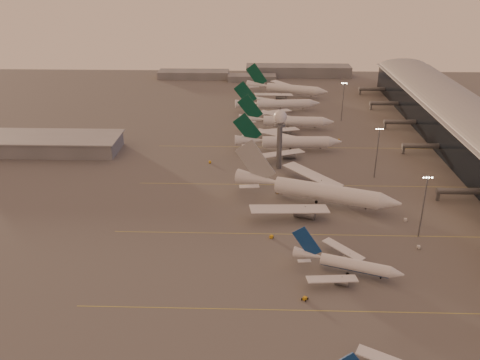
{
  "coord_description": "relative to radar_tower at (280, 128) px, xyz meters",
  "views": [
    {
      "loc": [
        -6.98,
        -112.64,
        96.89
      ],
      "look_at": [
        -12.92,
        80.69,
        10.78
      ],
      "focal_mm": 38.0,
      "sensor_mm": 36.0,
      "label": 1
    }
  ],
  "objects": [
    {
      "name": "mast_b",
      "position": [
        50.0,
        -65.0,
        -7.21
      ],
      "size": [
        3.6,
        0.56,
        25.0
      ],
      "color": "#5A5C61",
      "rests_on": "ground"
    },
    {
      "name": "gsv_truck_b",
      "position": [
        47.94,
        -73.99,
        -19.73
      ],
      "size": [
        6.21,
        3.08,
        2.4
      ],
      "color": "silver",
      "rests_on": "ground"
    },
    {
      "name": "gsv_tug_far",
      "position": [
        -1.55,
        -29.26,
        -20.5
      ],
      "size": [
        2.94,
        3.56,
        0.88
      ],
      "color": "gold",
      "rests_on": "ground"
    },
    {
      "name": "hangar",
      "position": [
        -125.0,
        20.0,
        -16.63
      ],
      "size": [
        82.0,
        27.0,
        8.5
      ],
      "color": "slate",
      "rests_on": "ground"
    },
    {
      "name": "narrowbody_mid",
      "position": [
        18.99,
        -90.02,
        -17.99
      ],
      "size": [
        35.91,
        28.15,
        14.6
      ],
      "color": "silver",
      "rests_on": "ground"
    },
    {
      "name": "taxiway_markings",
      "position": [
        25.0,
        -64.0,
        -20.94
      ],
      "size": [
        180.0,
        185.25,
        0.02
      ],
      "color": "gold",
      "rests_on": "ground"
    },
    {
      "name": "greentail_b",
      "position": [
        7.1,
        61.7,
        -17.21
      ],
      "size": [
        58.31,
        47.01,
        21.17
      ],
      "color": "silver",
      "rests_on": "ground"
    },
    {
      "name": "greentail_a",
      "position": [
        6.17,
        24.6,
        -17.2
      ],
      "size": [
        58.39,
        47.13,
        21.2
      ],
      "color": "silver",
      "rests_on": "ground"
    },
    {
      "name": "gsv_truck_c",
      "position": [
        -5.0,
        -67.76,
        -19.7
      ],
      "size": [
        5.35,
        6.16,
        2.45
      ],
      "color": "gold",
      "rests_on": "ground"
    },
    {
      "name": "mast_d",
      "position": [
        43.0,
        80.0,
        -7.21
      ],
      "size": [
        3.6,
        0.56,
        25.0
      ],
      "color": "#5A5C61",
      "rests_on": "ground"
    },
    {
      "name": "ground",
      "position": [
        -5.0,
        -120.0,
        -20.95
      ],
      "size": [
        700.0,
        700.0,
        0.0
      ],
      "primitive_type": "plane",
      "color": "#535151",
      "rests_on": "ground"
    },
    {
      "name": "gsv_tug_mid",
      "position": [
        3.97,
        -105.07,
        -20.41
      ],
      "size": [
        4.29,
        3.93,
        1.05
      ],
      "color": "gold",
      "rests_on": "ground"
    },
    {
      "name": "distant_horizon",
      "position": [
        -2.38,
        205.14,
        -17.06
      ],
      "size": [
        165.0,
        37.5,
        9.0
      ],
      "color": "slate",
      "rests_on": "ground"
    },
    {
      "name": "greentail_c",
      "position": [
        3.29,
        99.61,
        -17.22
      ],
      "size": [
        58.02,
        46.64,
        21.1
      ],
      "color": "silver",
      "rests_on": "ground"
    },
    {
      "name": "gsv_catering_b",
      "position": [
        48.46,
        -53.35,
        -18.69
      ],
      "size": [
        5.89,
        3.49,
        4.52
      ],
      "color": "silver",
      "rests_on": "ground"
    },
    {
      "name": "radar_tower",
      "position": [
        0.0,
        0.0,
        0.0
      ],
      "size": [
        6.4,
        6.4,
        31.1
      ],
      "color": "#5A5C61",
      "rests_on": "ground"
    },
    {
      "name": "gsv_tug_hangar",
      "position": [
        35.85,
        41.69,
        -20.47
      ],
      "size": [
        3.54,
        2.46,
        0.93
      ],
      "color": "gold",
      "rests_on": "ground"
    },
    {
      "name": "mast_c",
      "position": [
        45.0,
        -10.0,
        -7.21
      ],
      "size": [
        3.6,
        0.56,
        25.0
      ],
      "color": "#5A5C61",
      "rests_on": "ground"
    },
    {
      "name": "gsv_truck_d",
      "position": [
        -34.66,
        5.93,
        -19.74
      ],
      "size": [
        2.95,
        6.12,
        2.37
      ],
      "color": "gold",
      "rests_on": "ground"
    },
    {
      "name": "greentail_d",
      "position": [
        11.43,
        140.93,
        -16.91
      ],
      "size": [
        60.74,
        48.26,
        22.89
      ],
      "color": "silver",
      "rests_on": "ground"
    },
    {
      "name": "widebody_white",
      "position": [
        13.96,
        -38.78,
        -16.59
      ],
      "size": [
        68.43,
        53.88,
        25.16
      ],
      "color": "silver",
      "rests_on": "ground"
    }
  ]
}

